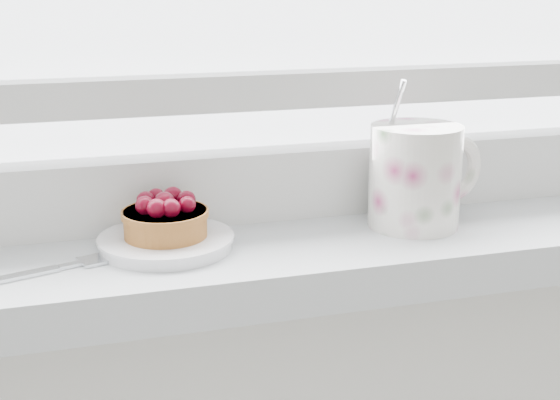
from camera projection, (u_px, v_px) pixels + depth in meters
name	position (u px, v px, depth m)	size (l,w,h in m)	color
saucer	(166.00, 242.00, 0.71)	(0.12, 0.12, 0.01)	white
raspberry_tart	(165.00, 217.00, 0.70)	(0.08, 0.08, 0.04)	brown
floral_mug	(418.00, 174.00, 0.76)	(0.14, 0.11, 0.14)	white
fork	(38.00, 272.00, 0.65)	(0.19, 0.08, 0.00)	silver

